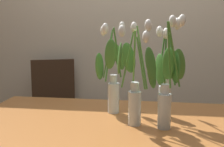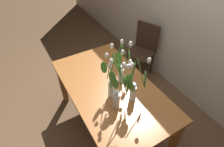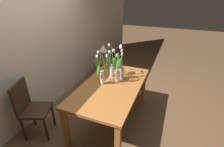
{
  "view_description": "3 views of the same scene",
  "coord_description": "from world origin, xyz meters",
  "px_view_note": "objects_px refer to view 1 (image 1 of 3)",
  "views": [
    {
      "loc": [
        0.25,
        -1.65,
        1.28
      ],
      "look_at": [
        0.0,
        -0.04,
        1.01
      ],
      "focal_mm": 50.06,
      "sensor_mm": 36.0,
      "label": 1
    },
    {
      "loc": [
        1.27,
        -0.73,
        2.22
      ],
      "look_at": [
        -0.04,
        0.04,
        0.89
      ],
      "focal_mm": 29.13,
      "sensor_mm": 36.0,
      "label": 2
    },
    {
      "loc": [
        -2.1,
        -0.86,
        2.08
      ],
      "look_at": [
        -0.08,
        -0.04,
        0.99
      ],
      "focal_mm": 26.45,
      "sensor_mm": 36.0,
      "label": 3
    }
  ],
  "objects_px": {
    "tulip_vase_0": "(167,79)",
    "tulip_vase_2": "(136,82)",
    "tulip_vase_3": "(112,78)",
    "dining_chair": "(54,104)",
    "dining_table": "(113,136)",
    "tulip_vase_1": "(167,92)"
  },
  "relations": [
    {
      "from": "dining_table",
      "to": "tulip_vase_2",
      "type": "xyz_separation_m",
      "value": [
        0.13,
        -0.06,
        0.32
      ]
    },
    {
      "from": "tulip_vase_2",
      "to": "dining_chair",
      "type": "height_order",
      "value": "tulip_vase_2"
    },
    {
      "from": "dining_table",
      "to": "dining_chair",
      "type": "height_order",
      "value": "dining_chair"
    },
    {
      "from": "tulip_vase_1",
      "to": "tulip_vase_3",
      "type": "relative_size",
      "value": 1.07
    },
    {
      "from": "tulip_vase_1",
      "to": "dining_chair",
      "type": "relative_size",
      "value": 0.62
    },
    {
      "from": "dining_table",
      "to": "tulip_vase_3",
      "type": "bearing_deg",
      "value": 100.38
    },
    {
      "from": "tulip_vase_2",
      "to": "tulip_vase_0",
      "type": "bearing_deg",
      "value": 41.27
    },
    {
      "from": "tulip_vase_3",
      "to": "tulip_vase_0",
      "type": "bearing_deg",
      "value": -10.72
    },
    {
      "from": "dining_table",
      "to": "tulip_vase_1",
      "type": "xyz_separation_m",
      "value": [
        0.29,
        -0.07,
        0.28
      ]
    },
    {
      "from": "tulip_vase_2",
      "to": "tulip_vase_1",
      "type": "bearing_deg",
      "value": -4.04
    },
    {
      "from": "tulip_vase_0",
      "to": "dining_chair",
      "type": "bearing_deg",
      "value": 136.23
    },
    {
      "from": "tulip_vase_0",
      "to": "tulip_vase_3",
      "type": "bearing_deg",
      "value": 169.28
    },
    {
      "from": "tulip_vase_1",
      "to": "dining_chair",
      "type": "height_order",
      "value": "tulip_vase_1"
    },
    {
      "from": "tulip_vase_0",
      "to": "dining_chair",
      "type": "height_order",
      "value": "tulip_vase_0"
    },
    {
      "from": "tulip_vase_1",
      "to": "tulip_vase_3",
      "type": "xyz_separation_m",
      "value": [
        -0.32,
        0.22,
        0.02
      ]
    },
    {
      "from": "dining_table",
      "to": "tulip_vase_1",
      "type": "distance_m",
      "value": 0.41
    },
    {
      "from": "tulip_vase_3",
      "to": "dining_chair",
      "type": "relative_size",
      "value": 0.58
    },
    {
      "from": "tulip_vase_0",
      "to": "dining_table",
      "type": "bearing_deg",
      "value": -163.62
    },
    {
      "from": "tulip_vase_3",
      "to": "dining_table",
      "type": "bearing_deg",
      "value": -79.62
    },
    {
      "from": "tulip_vase_1",
      "to": "tulip_vase_2",
      "type": "xyz_separation_m",
      "value": [
        -0.16,
        0.01,
        0.05
      ]
    },
    {
      "from": "tulip_vase_1",
      "to": "dining_chair",
      "type": "distance_m",
      "value": 1.54
    },
    {
      "from": "tulip_vase_0",
      "to": "tulip_vase_2",
      "type": "relative_size",
      "value": 1.03
    }
  ]
}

